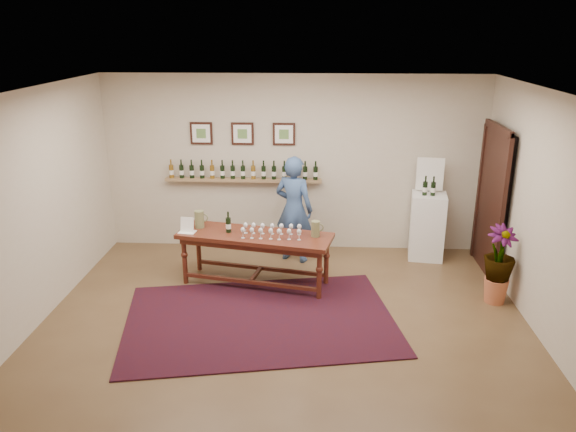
{
  "coord_description": "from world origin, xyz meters",
  "views": [
    {
      "loc": [
        0.37,
        -6.19,
        3.47
      ],
      "look_at": [
        0.0,
        0.8,
        1.1
      ],
      "focal_mm": 35.0,
      "sensor_mm": 36.0,
      "label": 1
    }
  ],
  "objects_px": {
    "display_pedestal": "(427,226)",
    "tasting_table": "(255,242)",
    "potted_plant": "(499,265)",
    "person": "(294,209)"
  },
  "relations": [
    {
      "from": "potted_plant",
      "to": "tasting_table",
      "type": "bearing_deg",
      "value": 173.1
    },
    {
      "from": "display_pedestal",
      "to": "person",
      "type": "relative_size",
      "value": 0.62
    },
    {
      "from": "display_pedestal",
      "to": "potted_plant",
      "type": "xyz_separation_m",
      "value": [
        0.65,
        -1.51,
        0.02
      ]
    },
    {
      "from": "tasting_table",
      "to": "display_pedestal",
      "type": "relative_size",
      "value": 2.15
    },
    {
      "from": "tasting_table",
      "to": "display_pedestal",
      "type": "bearing_deg",
      "value": 35.47
    },
    {
      "from": "tasting_table",
      "to": "potted_plant",
      "type": "distance_m",
      "value": 3.25
    },
    {
      "from": "person",
      "to": "potted_plant",
      "type": "bearing_deg",
      "value": 176.26
    },
    {
      "from": "potted_plant",
      "to": "person",
      "type": "height_order",
      "value": "person"
    },
    {
      "from": "tasting_table",
      "to": "person",
      "type": "distance_m",
      "value": 1.05
    },
    {
      "from": "display_pedestal",
      "to": "tasting_table",
      "type": "bearing_deg",
      "value": -156.53
    }
  ]
}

